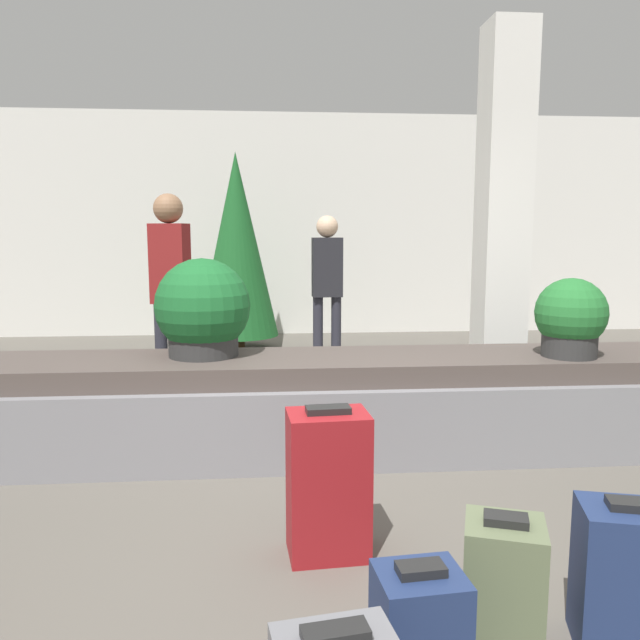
{
  "coord_description": "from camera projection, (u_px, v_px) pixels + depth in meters",
  "views": [
    {
      "loc": [
        -0.34,
        -2.79,
        1.5
      ],
      "look_at": [
        0.0,
        1.35,
        0.91
      ],
      "focal_mm": 35.0,
      "sensor_mm": 36.0,
      "label": 1
    }
  ],
  "objects": [
    {
      "name": "traveler_1",
      "position": [
        327.0,
        279.0,
        6.75
      ],
      "size": [
        0.33,
        0.23,
        1.68
      ],
      "rotation": [
        0.0,
        0.0,
        0.05
      ],
      "color": "#282833",
      "rests_on": "ground_plane"
    },
    {
      "name": "potted_plant_1",
      "position": [
        571.0,
        318.0,
        4.2
      ],
      "size": [
        0.47,
        0.47,
        0.53
      ],
      "color": "#2D2D2D",
      "rests_on": "carousel"
    },
    {
      "name": "carousel",
      "position": [
        320.0,
        406.0,
        4.28
      ],
      "size": [
        8.12,
        0.91,
        0.66
      ],
      "color": "gray",
      "rests_on": "ground_plane"
    },
    {
      "name": "back_wall",
      "position": [
        292.0,
        225.0,
        9.12
      ],
      "size": [
        18.0,
        0.06,
        3.2
      ],
      "color": "silver",
      "rests_on": "ground_plane"
    },
    {
      "name": "suitcase_2",
      "position": [
        328.0,
        484.0,
        2.89
      ],
      "size": [
        0.39,
        0.29,
        0.71
      ],
      "rotation": [
        0.0,
        0.0,
        0.07
      ],
      "color": "maroon",
      "rests_on": "ground_plane"
    },
    {
      "name": "suitcase_0",
      "position": [
        634.0,
        579.0,
        2.23
      ],
      "size": [
        0.44,
        0.36,
        0.56
      ],
      "rotation": [
        0.0,
        0.0,
        -0.27
      ],
      "color": "navy",
      "rests_on": "ground_plane"
    },
    {
      "name": "potted_plant_0",
      "position": [
        203.0,
        310.0,
        4.22
      ],
      "size": [
        0.64,
        0.64,
        0.67
      ],
      "color": "#2D2D2D",
      "rests_on": "carousel"
    },
    {
      "name": "decorated_tree",
      "position": [
        237.0,
        245.0,
        7.91
      ],
      "size": [
        1.04,
        1.04,
        2.49
      ],
      "color": "#4C331E",
      "rests_on": "ground_plane"
    },
    {
      "name": "ground_plane",
      "position": [
        343.0,
        547.0,
        2.99
      ],
      "size": [
        18.0,
        18.0,
        0.0
      ],
      "primitive_type": "plane",
      "color": "#59544C"
    },
    {
      "name": "pillar",
      "position": [
        502.0,
        220.0,
        5.27
      ],
      "size": [
        0.38,
        0.38,
        3.2
      ],
      "color": "silver",
      "rests_on": "ground_plane"
    },
    {
      "name": "suitcase_4",
      "position": [
        503.0,
        588.0,
        2.21
      ],
      "size": [
        0.34,
        0.33,
        0.52
      ],
      "rotation": [
        0.0,
        0.0,
        -0.33
      ],
      "color": "#5B6647",
      "rests_on": "ground_plane"
    },
    {
      "name": "traveler_0",
      "position": [
        170.0,
        277.0,
        5.44
      ],
      "size": [
        0.36,
        0.27,
        1.83
      ],
      "rotation": [
        0.0,
        0.0,
        2.84
      ],
      "color": "#282833",
      "rests_on": "ground_plane"
    }
  ]
}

